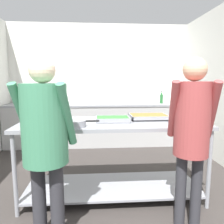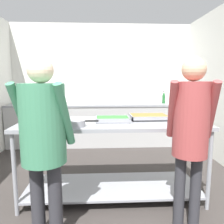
% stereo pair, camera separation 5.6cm
% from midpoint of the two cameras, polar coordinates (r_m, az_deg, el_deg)
% --- Properties ---
extents(wall_rear, '(4.11, 0.06, 2.65)m').
position_cam_midpoint_polar(wall_rear, '(5.07, -2.44, 7.42)').
color(wall_rear, silver).
rests_on(wall_rear, ground_plane).
extents(back_counter, '(3.95, 0.65, 0.90)m').
position_cam_midpoint_polar(back_counter, '(4.80, -2.33, -3.13)').
color(back_counter, '#A8A8A8').
rests_on(back_counter, ground_plane).
extents(serving_counter, '(2.15, 0.79, 0.93)m').
position_cam_midpoint_polar(serving_counter, '(2.64, 0.73, -8.97)').
color(serving_counter, gray).
rests_on(serving_counter, ground_plane).
extents(serving_tray_vegetables, '(0.36, 0.31, 0.05)m').
position_cam_midpoint_polar(serving_tray_vegetables, '(2.69, -17.06, -1.84)').
color(serving_tray_vegetables, gray).
rests_on(serving_tray_vegetables, serving_counter).
extents(sauce_pan, '(0.37, 0.23, 0.07)m').
position_cam_midpoint_polar(sauce_pan, '(2.32, -9.13, -2.85)').
color(sauce_pan, gray).
rests_on(sauce_pan, serving_counter).
extents(serving_tray_greens, '(0.39, 0.27, 0.05)m').
position_cam_midpoint_polar(serving_tray_greens, '(2.57, 0.75, -1.93)').
color(serving_tray_greens, gray).
rests_on(serving_tray_greens, serving_counter).
extents(serving_tray_roast, '(0.46, 0.34, 0.05)m').
position_cam_midpoint_polar(serving_tray_roast, '(2.78, 10.14, -1.29)').
color(serving_tray_roast, gray).
rests_on(serving_tray_roast, serving_counter).
extents(plate_stack, '(0.27, 0.27, 0.05)m').
position_cam_midpoint_polar(plate_stack, '(2.80, 18.65, -1.54)').
color(plate_stack, white).
rests_on(plate_stack, serving_counter).
extents(guest_serving_left, '(0.52, 0.41, 1.59)m').
position_cam_midpoint_polar(guest_serving_left, '(1.91, -16.72, -5.21)').
color(guest_serving_left, '#2D2D33').
rests_on(guest_serving_left, ground_plane).
extents(guest_serving_right, '(0.46, 0.39, 1.61)m').
position_cam_midpoint_polar(guest_serving_right, '(2.09, 20.61, -3.41)').
color(guest_serving_right, '#2D2D33').
rests_on(guest_serving_right, ground_plane).
extents(water_bottle, '(0.07, 0.07, 0.27)m').
position_cam_midpoint_polar(water_bottle, '(4.93, 13.68, 3.65)').
color(water_bottle, '#23602D').
rests_on(water_bottle, back_counter).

